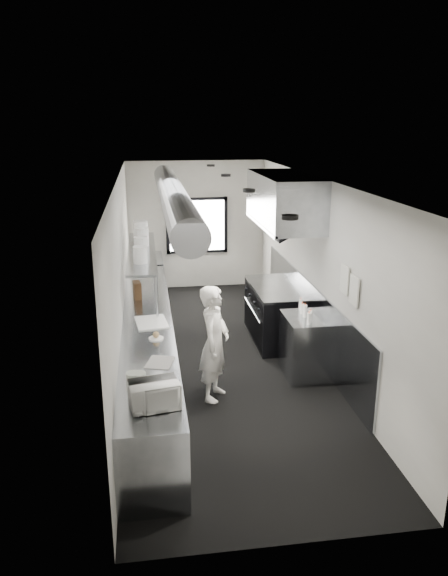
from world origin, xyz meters
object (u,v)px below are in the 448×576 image
object	(u,v)px
prep_counter	(149,349)
cutting_board	(151,322)
line_cook	(214,343)
plate_stack_a	(140,255)
squeeze_bottle_a	(309,319)
microwave	(154,395)
far_work_table	(146,279)
plate_stack_c	(142,237)
knife_block	(137,290)
exhaust_hood	(284,200)
range	(277,313)
squeeze_bottle_e	(301,305)
deli_tub_a	(133,378)
squeeze_bottle_d	(302,309)
plate_stack_d	(141,232)
squeeze_bottle_c	(305,311)
plate_stack_b	(141,246)
pass_shelf	(142,253)
deli_tub_b	(139,378)
squeeze_bottle_b	(310,316)
bottle_station	(307,346)
small_plate	(156,338)

from	to	relation	value
prep_counter	cutting_board	world-z (taller)	cutting_board
line_cook	plate_stack_a	bearing A→B (deg)	58.82
squeeze_bottle_a	microwave	bearing A→B (deg)	-137.68
far_work_table	plate_stack_c	bearing A→B (deg)	-90.92
knife_block	exhaust_hood	bearing A→B (deg)	-4.69
microwave	cutting_board	bearing A→B (deg)	79.26
prep_counter	range	distance (m)	2.50
plate_stack_c	squeeze_bottle_e	size ratio (longest dim) A/B	1.83
deli_tub_a	cutting_board	world-z (taller)	deli_tub_a
squeeze_bottle_d	prep_counter	bearing A→B (deg)	178.60
plate_stack_d	squeeze_bottle_c	xyz separation A→B (m)	(2.31, -2.32, -0.77)
plate_stack_b	plate_stack_d	size ratio (longest dim) A/B	0.73
pass_shelf	deli_tub_a	bearing A→B (deg)	-92.15
deli_tub_a	deli_tub_b	distance (m)	0.06
line_cook	knife_block	size ratio (longest dim) A/B	5.97
line_cook	squeeze_bottle_c	distance (m)	1.49
plate_stack_d	prep_counter	bearing A→B (deg)	-88.48
prep_counter	squeeze_bottle_d	size ratio (longest dim) A/B	37.84
far_work_table	squeeze_bottle_d	bearing A→B (deg)	-59.09
far_work_table	knife_block	xyz separation A→B (m)	(-0.14, -2.66, 0.58)
plate_stack_c	squeeze_bottle_b	size ratio (longest dim) A/B	1.89
pass_shelf	line_cook	world-z (taller)	line_cook
pass_shelf	squeeze_bottle_d	world-z (taller)	pass_shelf
plate_stack_c	bottle_station	bearing A→B (deg)	-41.29
plate_stack_c	squeeze_bottle_e	bearing A→B (deg)	-36.82
plate_stack_b	far_work_table	bearing A→B (deg)	88.68
squeeze_bottle_a	squeeze_bottle_c	xyz separation A→B (m)	(0.03, 0.30, 0.01)
deli_tub_b	plate_stack_b	xyz separation A→B (m)	(0.06, 3.16, 0.75)
squeeze_bottle_c	squeeze_bottle_d	world-z (taller)	squeeze_bottle_c
microwave	deli_tub_a	distance (m)	0.61
line_cook	microwave	size ratio (longest dim) A/B	3.56
bottle_station	plate_stack_c	xyz separation A→B (m)	(-2.33, 2.05, 1.27)
far_work_table	knife_block	distance (m)	2.72
exhaust_hood	squeeze_bottle_c	xyz separation A→B (m)	(0.01, -1.39, -1.40)
prep_counter	plate_stack_c	world-z (taller)	plate_stack_c
plate_stack_d	squeeze_bottle_b	distance (m)	3.52
plate_stack_b	squeeze_bottle_c	distance (m)	2.81
squeeze_bottle_b	squeeze_bottle_d	distance (m)	0.32
microwave	plate_stack_c	world-z (taller)	plate_stack_c
range	deli_tub_b	world-z (taller)	deli_tub_b
pass_shelf	cutting_board	bearing A→B (deg)	-86.55
plate_stack_a	plate_stack_c	distance (m)	1.16
deli_tub_a	squeeze_bottle_d	xyz separation A→B (m)	(2.42, 1.85, 0.02)
cutting_board	plate_stack_a	world-z (taller)	plate_stack_a
far_work_table	deli_tub_a	xyz separation A→B (m)	(-0.17, -5.60, 0.51)
exhaust_hood	squeeze_bottle_b	size ratio (longest dim) A/B	13.45
plate_stack_d	squeeze_bottle_e	bearing A→B (deg)	-40.78
small_plate	squeeze_bottle_a	size ratio (longest dim) A/B	1.14
prep_counter	squeeze_bottle_b	world-z (taller)	squeeze_bottle_b
knife_block	plate_stack_d	world-z (taller)	plate_stack_d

